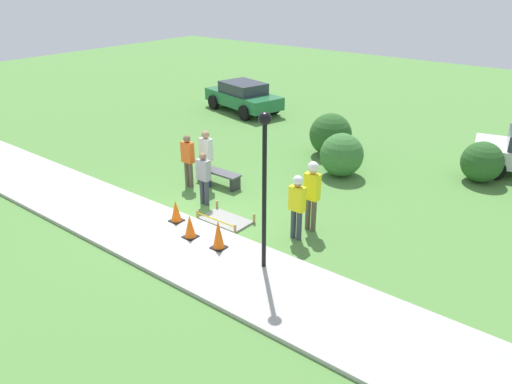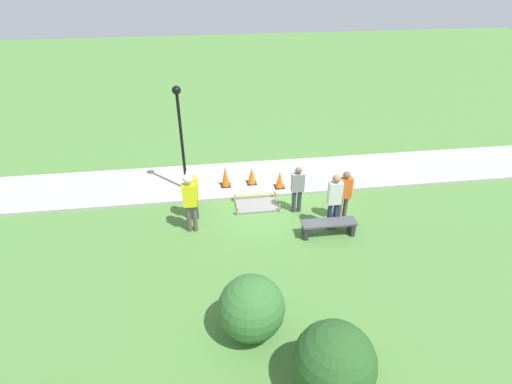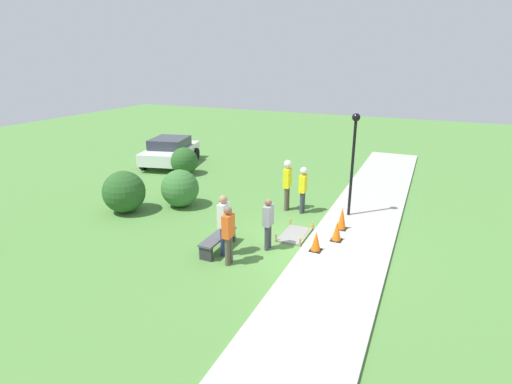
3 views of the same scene
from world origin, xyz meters
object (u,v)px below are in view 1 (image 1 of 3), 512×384
traffic_cone_sidewalk_edge (218,234)px  traffic_cone_far_patch (190,226)px  worker_supervisor (297,202)px  bystander_in_gray_shirt (206,155)px  traffic_cone_near_patch (176,211)px  bystander_in_orange_shirt (188,158)px  parked_car_green (243,96)px  lamppost_near (264,169)px  worker_assistant (312,189)px  bystander_in_white_shirt (204,176)px  park_bench (218,175)px

traffic_cone_sidewalk_edge → traffic_cone_far_patch: bearing=-176.9°
worker_supervisor → bystander_in_gray_shirt: bearing=165.7°
traffic_cone_near_patch → bystander_in_orange_shirt: bystander_in_orange_shirt is taller
traffic_cone_far_patch → parked_car_green: 12.85m
bystander_in_gray_shirt → bystander_in_orange_shirt: bearing=-139.3°
traffic_cone_sidewalk_edge → lamppost_near: (1.38, 0.04, 2.05)m
lamppost_near → bystander_in_orange_shirt: bearing=154.0°
worker_assistant → bystander_in_orange_shirt: bearing=179.4°
bystander_in_white_shirt → lamppost_near: (3.55, -1.72, 1.61)m
bystander_in_orange_shirt → bystander_in_white_shirt: bearing=-26.4°
bystander_in_gray_shirt → lamppost_near: bearing=-31.9°
bystander_in_gray_shirt → bystander_in_white_shirt: 1.35m
traffic_cone_near_patch → worker_assistant: bearing=33.5°
traffic_cone_far_patch → worker_assistant: 3.30m
parked_car_green → worker_assistant: bearing=-28.4°
traffic_cone_near_patch → bystander_in_white_shirt: 1.53m
worker_supervisor → traffic_cone_sidewalk_edge: bearing=-123.1°
parked_car_green → traffic_cone_far_patch: bearing=-42.9°
worker_supervisor → bystander_in_white_shirt: 3.31m
bystander_in_orange_shirt → lamppost_near: lamppost_near is taller
park_bench → parked_car_green: 9.16m
worker_assistant → bystander_in_gray_shirt: 4.23m
lamppost_near → worker_supervisor: bearing=98.2°
worker_supervisor → worker_assistant: (0.04, 0.63, 0.14)m
parked_car_green → worker_supervisor: bearing=-30.6°
park_bench → worker_supervisor: 4.27m
traffic_cone_near_patch → traffic_cone_far_patch: traffic_cone_far_patch is taller
park_bench → bystander_in_orange_shirt: bystander_in_orange_shirt is taller
bystander_in_gray_shirt → bystander_in_white_shirt: bearing=-49.8°
worker_supervisor → parked_car_green: size_ratio=0.40×
worker_assistant → lamppost_near: size_ratio=0.53×
bystander_in_orange_shirt → park_bench: bearing=48.0°
traffic_cone_far_patch → traffic_cone_sidewalk_edge: (0.94, 0.05, 0.07)m
traffic_cone_far_patch → worker_supervisor: size_ratio=0.36×
worker_supervisor → parked_car_green: 12.80m
traffic_cone_sidewalk_edge → worker_assistant: size_ratio=0.39×
bystander_in_white_shirt → traffic_cone_sidewalk_edge: bearing=-39.1°
park_bench → worker_supervisor: size_ratio=0.92×
traffic_cone_near_patch → bystander_in_orange_shirt: 2.68m
bystander_in_white_shirt → lamppost_near: 4.26m
bystander_in_orange_shirt → parked_car_green: bearing=119.1°
traffic_cone_far_patch → traffic_cone_sidewalk_edge: size_ratio=0.83×
bystander_in_gray_shirt → parked_car_green: bearing=122.6°
bystander_in_orange_shirt → parked_car_green: (-4.57, 8.23, -0.22)m
traffic_cone_far_patch → bystander_in_orange_shirt: bearing=135.8°
traffic_cone_near_patch → parked_car_green: (-6.17, 10.29, 0.35)m
park_bench → traffic_cone_near_patch: bearing=-70.8°
traffic_cone_near_patch → worker_supervisor: size_ratio=0.35×
traffic_cone_far_patch → traffic_cone_sidewalk_edge: bearing=3.1°
bystander_in_gray_shirt → traffic_cone_near_patch: bearing=-64.7°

